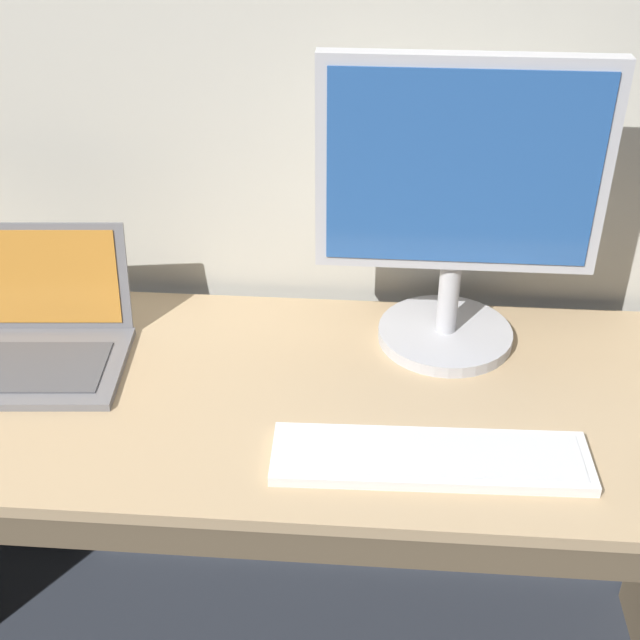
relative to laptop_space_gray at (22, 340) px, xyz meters
The scene contains 4 objects.
desk 0.48m from the laptop_space_gray, 10.22° to the right, with size 1.75×0.59×0.77m.
laptop_space_gray is the anchor object (origin of this frame).
external_monitor 0.77m from the laptop_space_gray, ahead, with size 0.46×0.24×0.51m.
wired_keyboard 0.73m from the laptop_space_gray, 17.35° to the right, with size 0.47×0.14×0.02m.
Camera 1 is at (0.22, -1.10, 1.61)m, focal length 47.48 mm.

